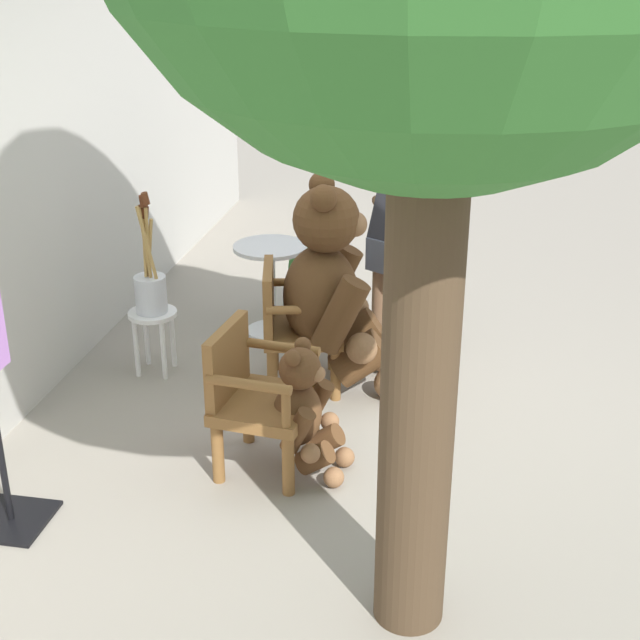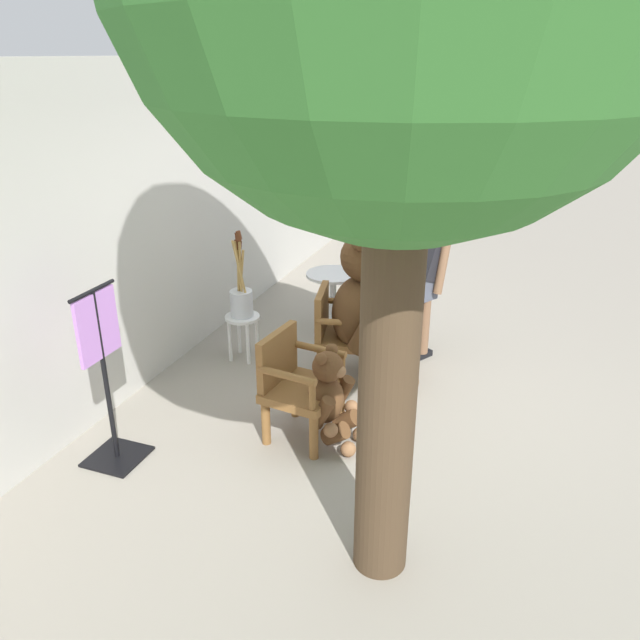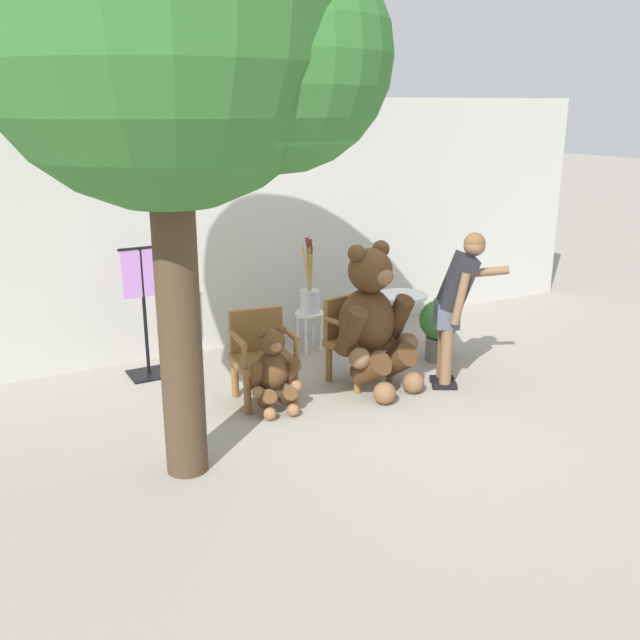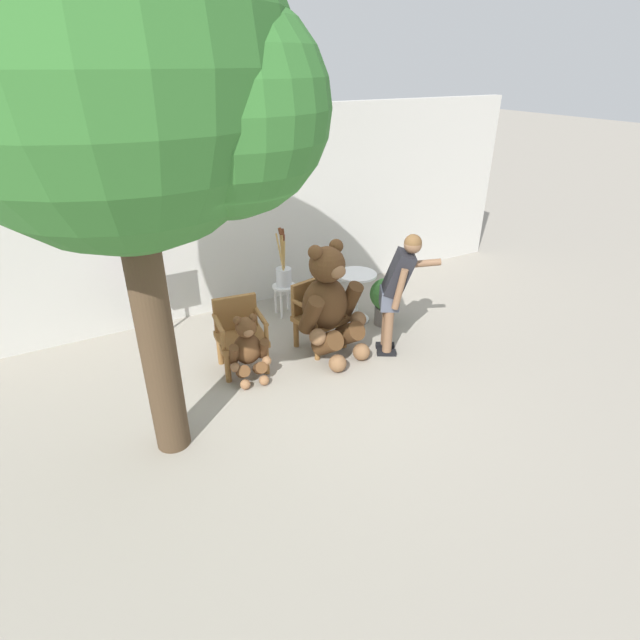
{
  "view_description": "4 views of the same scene",
  "coord_description": "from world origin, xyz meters",
  "px_view_note": "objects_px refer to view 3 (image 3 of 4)",
  "views": [
    {
      "loc": [
        -4.86,
        -0.48,
        2.85
      ],
      "look_at": [
        0.09,
        0.44,
        0.68
      ],
      "focal_mm": 50.0,
      "sensor_mm": 36.0,
      "label": 1
    },
    {
      "loc": [
        -4.45,
        -0.96,
        2.82
      ],
      "look_at": [
        -0.31,
        0.59,
        0.92
      ],
      "focal_mm": 35.0,
      "sensor_mm": 36.0,
      "label": 2
    },
    {
      "loc": [
        -3.12,
        -5.13,
        2.72
      ],
      "look_at": [
        -0.23,
        0.09,
        0.91
      ],
      "focal_mm": 40.0,
      "sensor_mm": 36.0,
      "label": 3
    },
    {
      "loc": [
        -2.2,
        -4.28,
        3.32
      ],
      "look_at": [
        0.36,
        0.33,
        0.57
      ],
      "focal_mm": 28.0,
      "sensor_mm": 36.0,
      "label": 4
    }
  ],
  "objects_px": {
    "wooden_chair_left": "(262,353)",
    "patio_tree": "(181,24)",
    "round_side_table": "(401,318)",
    "brush_bucket": "(310,296)",
    "teddy_bear_small": "(274,370)",
    "person_visitor": "(457,297)",
    "wooden_chair_right": "(356,337)",
    "white_stool": "(310,321)",
    "teddy_bear_large": "(372,319)",
    "potted_plant": "(439,325)",
    "clothing_display_stand": "(144,309)"
  },
  "relations": [
    {
      "from": "wooden_chair_left",
      "to": "patio_tree",
      "type": "height_order",
      "value": "patio_tree"
    },
    {
      "from": "round_side_table",
      "to": "brush_bucket",
      "type": "bearing_deg",
      "value": 140.78
    },
    {
      "from": "teddy_bear_small",
      "to": "round_side_table",
      "type": "xyz_separation_m",
      "value": [
        1.87,
        0.64,
        0.05
      ]
    },
    {
      "from": "person_visitor",
      "to": "wooden_chair_right",
      "type": "bearing_deg",
      "value": 141.31
    },
    {
      "from": "white_stool",
      "to": "patio_tree",
      "type": "bearing_deg",
      "value": -134.65
    },
    {
      "from": "teddy_bear_large",
      "to": "potted_plant",
      "type": "distance_m",
      "value": 1.18
    },
    {
      "from": "wooden_chair_left",
      "to": "brush_bucket",
      "type": "xyz_separation_m",
      "value": [
        1.06,
        1.01,
        0.19
      ]
    },
    {
      "from": "patio_tree",
      "to": "potted_plant",
      "type": "bearing_deg",
      "value": 19.52
    },
    {
      "from": "wooden_chair_left",
      "to": "person_visitor",
      "type": "distance_m",
      "value": 1.97
    },
    {
      "from": "teddy_bear_small",
      "to": "patio_tree",
      "type": "bearing_deg",
      "value": -141.54
    },
    {
      "from": "wooden_chair_right",
      "to": "brush_bucket",
      "type": "distance_m",
      "value": 1.03
    },
    {
      "from": "round_side_table",
      "to": "patio_tree",
      "type": "height_order",
      "value": "patio_tree"
    },
    {
      "from": "round_side_table",
      "to": "teddy_bear_large",
      "type": "bearing_deg",
      "value": -142.11
    },
    {
      "from": "teddy_bear_small",
      "to": "potted_plant",
      "type": "bearing_deg",
      "value": 9.03
    },
    {
      "from": "person_visitor",
      "to": "clothing_display_stand",
      "type": "distance_m",
      "value": 3.14
    },
    {
      "from": "person_visitor",
      "to": "white_stool",
      "type": "xyz_separation_m",
      "value": [
        -0.75,
        1.63,
        -0.57
      ]
    },
    {
      "from": "person_visitor",
      "to": "potted_plant",
      "type": "distance_m",
      "value": 0.92
    },
    {
      "from": "teddy_bear_large",
      "to": "white_stool",
      "type": "relative_size",
      "value": 3.18
    },
    {
      "from": "teddy_bear_large",
      "to": "teddy_bear_small",
      "type": "xyz_separation_m",
      "value": [
        -1.09,
        -0.03,
        -0.32
      ]
    },
    {
      "from": "white_stool",
      "to": "wooden_chair_right",
      "type": "bearing_deg",
      "value": -90.97
    },
    {
      "from": "round_side_table",
      "to": "patio_tree",
      "type": "distance_m",
      "value": 4.21
    },
    {
      "from": "wooden_chair_left",
      "to": "patio_tree",
      "type": "relative_size",
      "value": 0.19
    },
    {
      "from": "white_stool",
      "to": "potted_plant",
      "type": "height_order",
      "value": "potted_plant"
    },
    {
      "from": "teddy_bear_large",
      "to": "patio_tree",
      "type": "bearing_deg",
      "value": -158.84
    },
    {
      "from": "teddy_bear_large",
      "to": "potted_plant",
      "type": "bearing_deg",
      "value": 16.35
    },
    {
      "from": "clothing_display_stand",
      "to": "brush_bucket",
      "type": "bearing_deg",
      "value": -4.37
    },
    {
      "from": "wooden_chair_left",
      "to": "round_side_table",
      "type": "bearing_deg",
      "value": 10.82
    },
    {
      "from": "teddy_bear_large",
      "to": "round_side_table",
      "type": "distance_m",
      "value": 1.03
    },
    {
      "from": "wooden_chair_left",
      "to": "teddy_bear_large",
      "type": "relative_size",
      "value": 0.59
    },
    {
      "from": "clothing_display_stand",
      "to": "patio_tree",
      "type": "bearing_deg",
      "value": -95.1
    },
    {
      "from": "teddy_bear_small",
      "to": "person_visitor",
      "type": "height_order",
      "value": "person_visitor"
    },
    {
      "from": "round_side_table",
      "to": "person_visitor",
      "type": "bearing_deg",
      "value": -92.97
    },
    {
      "from": "white_stool",
      "to": "potted_plant",
      "type": "relative_size",
      "value": 0.68
    },
    {
      "from": "wooden_chair_left",
      "to": "teddy_bear_small",
      "type": "relative_size",
      "value": 1.07
    },
    {
      "from": "round_side_table",
      "to": "patio_tree",
      "type": "xyz_separation_m",
      "value": [
        -2.84,
        -1.41,
        2.77
      ]
    },
    {
      "from": "teddy_bear_large",
      "to": "patio_tree",
      "type": "xyz_separation_m",
      "value": [
        -2.05,
        -0.79,
        2.5
      ]
    },
    {
      "from": "wooden_chair_right",
      "to": "person_visitor",
      "type": "bearing_deg",
      "value": -38.69
    },
    {
      "from": "wooden_chair_left",
      "to": "round_side_table",
      "type": "relative_size",
      "value": 1.19
    },
    {
      "from": "white_stool",
      "to": "clothing_display_stand",
      "type": "xyz_separation_m",
      "value": [
        -1.84,
        0.14,
        0.36
      ]
    },
    {
      "from": "teddy_bear_large",
      "to": "person_visitor",
      "type": "distance_m",
      "value": 0.85
    },
    {
      "from": "wooden_chair_right",
      "to": "white_stool",
      "type": "relative_size",
      "value": 1.87
    },
    {
      "from": "wooden_chair_right",
      "to": "teddy_bear_large",
      "type": "distance_m",
      "value": 0.36
    },
    {
      "from": "wooden_chair_right",
      "to": "white_stool",
      "type": "height_order",
      "value": "wooden_chair_right"
    },
    {
      "from": "person_visitor",
      "to": "potted_plant",
      "type": "xyz_separation_m",
      "value": [
        0.35,
        0.68,
        -0.52
      ]
    },
    {
      "from": "teddy_bear_large",
      "to": "clothing_display_stand",
      "type": "relative_size",
      "value": 1.07
    },
    {
      "from": "teddy_bear_small",
      "to": "clothing_display_stand",
      "type": "xyz_separation_m",
      "value": [
        -0.77,
        1.44,
        0.33
      ]
    },
    {
      "from": "teddy_bear_large",
      "to": "potted_plant",
      "type": "relative_size",
      "value": 2.15
    },
    {
      "from": "teddy_bear_large",
      "to": "teddy_bear_small",
      "type": "distance_m",
      "value": 1.13
    },
    {
      "from": "wooden_chair_right",
      "to": "round_side_table",
      "type": "xyz_separation_m",
      "value": [
        0.82,
        0.36,
        -0.01
      ]
    },
    {
      "from": "wooden_chair_right",
      "to": "clothing_display_stand",
      "type": "relative_size",
      "value": 0.63
    }
  ]
}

